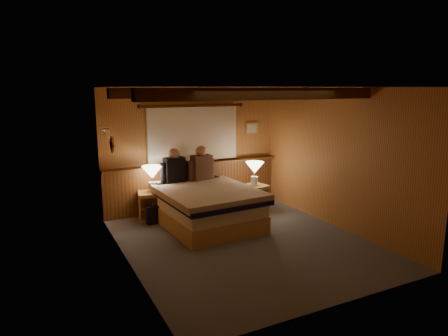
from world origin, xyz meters
TOP-DOWN VIEW (x-y plane):
  - floor at (0.00, 0.00)m, footprint 4.20×4.20m
  - ceiling at (0.00, 0.00)m, footprint 4.20×4.20m
  - wall_back at (0.00, 2.10)m, footprint 3.60×0.00m
  - wall_left at (-1.80, 0.00)m, footprint 0.00×4.20m
  - wall_right at (1.80, 0.00)m, footprint 0.00×4.20m
  - wall_front at (0.00, -2.10)m, footprint 3.60×0.00m
  - wainscot at (0.00, 2.04)m, footprint 3.60×0.23m
  - curtain_window at (0.00, 2.03)m, footprint 2.18×0.09m
  - ceiling_beams at (0.00, 0.15)m, footprint 3.60×1.65m
  - coat_rail at (-1.72, 1.58)m, footprint 0.05×0.55m
  - framed_print at (1.35, 2.08)m, footprint 0.30×0.04m
  - bed at (-0.20, 1.00)m, footprint 1.64×2.05m
  - nightstand_left at (-0.97, 1.72)m, footprint 0.55×0.51m
  - nightstand_right at (0.99, 1.34)m, footprint 0.53×0.49m
  - lamp_left at (-0.94, 1.72)m, footprint 0.37×0.37m
  - lamp_right at (0.99, 1.33)m, footprint 0.36×0.36m
  - person_left at (-0.53, 1.69)m, footprint 0.54×0.23m
  - person_right at (0.01, 1.65)m, footprint 0.55×0.27m
  - duffel_bag at (-0.88, 1.59)m, footprint 0.54×0.34m

SIDE VIEW (x-z plane):
  - floor at x=0.00m, z-range 0.00..0.00m
  - duffel_bag at x=-0.88m, z-range -0.02..0.36m
  - nightstand_right at x=0.99m, z-range 0.00..0.51m
  - nightstand_left at x=-0.97m, z-range 0.00..0.52m
  - bed at x=-0.20m, z-range 0.01..0.68m
  - wainscot at x=0.00m, z-range 0.02..0.96m
  - lamp_right at x=0.99m, z-range 0.61..1.07m
  - lamp_left at x=-0.94m, z-range 0.62..1.10m
  - person_left at x=-0.53m, z-range 0.60..1.26m
  - person_right at x=0.01m, z-range 0.60..1.28m
  - wall_left at x=-1.80m, z-range -0.90..3.30m
  - wall_right at x=1.80m, z-range -0.90..3.30m
  - wall_back at x=0.00m, z-range -0.60..3.00m
  - wall_front at x=0.00m, z-range -0.60..3.00m
  - curtain_window at x=0.00m, z-range 0.96..2.08m
  - framed_print at x=1.35m, z-range 1.43..1.68m
  - coat_rail at x=-1.72m, z-range 1.55..1.79m
  - ceiling_beams at x=0.00m, z-range 2.23..2.39m
  - ceiling at x=0.00m, z-range 2.40..2.40m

